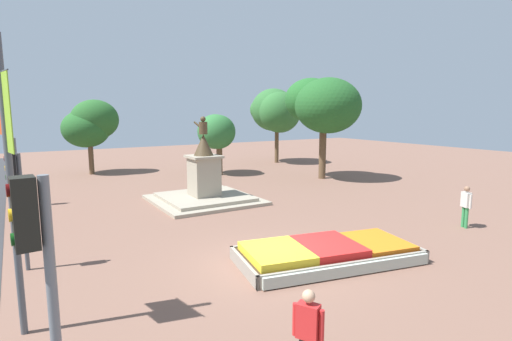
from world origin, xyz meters
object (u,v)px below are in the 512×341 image
banner_pole (10,175)px  traffic_light_near_crossing (41,282)px  traffic_light_mid_block (17,191)px  pedestrian_with_handbag (309,332)px  traffic_light_far_corner (13,159)px  statue_monument (204,185)px  pedestrian_crossing_plaza (466,204)px  flower_planter (326,254)px

banner_pole → traffic_light_near_crossing: bearing=-86.7°
traffic_light_mid_block → pedestrian_with_handbag: traffic_light_mid_block is taller
traffic_light_near_crossing → traffic_light_mid_block: traffic_light_near_crossing is taller
pedestrian_with_handbag → traffic_light_far_corner: bearing=103.1°
statue_monument → pedestrian_crossing_plaza: bearing=-54.2°
statue_monument → traffic_light_mid_block: size_ratio=1.46×
statue_monument → traffic_light_far_corner: (-8.32, 3.76, 1.53)m
flower_planter → pedestrian_with_handbag: bearing=-134.2°
flower_planter → banner_pole: bearing=178.4°
flower_planter → traffic_light_far_corner: (-8.14, 13.42, 2.11)m
traffic_light_mid_block → pedestrian_with_handbag: bearing=-63.9°
banner_pole → pedestrian_with_handbag: bearing=-46.7°
pedestrian_with_handbag → pedestrian_crossing_plaza: pedestrian_with_handbag is taller
traffic_light_near_crossing → pedestrian_crossing_plaza: (15.14, 4.09, -1.79)m
traffic_light_mid_block → pedestrian_with_handbag: (4.05, -8.25, -1.43)m
traffic_light_near_crossing → banner_pole: 4.45m
traffic_light_far_corner → pedestrian_crossing_plaza: traffic_light_far_corner is taller
traffic_light_mid_block → traffic_light_near_crossing: bearing=-88.8°
traffic_light_near_crossing → traffic_light_mid_block: (-0.18, 8.27, -0.37)m
traffic_light_far_corner → traffic_light_near_crossing: bearing=-89.3°
flower_planter → statue_monument: (0.18, 9.66, 0.58)m
flower_planter → pedestrian_with_handbag: size_ratio=3.51×
traffic_light_mid_block → banner_pole: banner_pole is taller
statue_monument → traffic_light_far_corner: 9.26m
traffic_light_near_crossing → traffic_light_far_corner: 17.60m
traffic_light_mid_block → traffic_light_far_corner: traffic_light_mid_block is taller
traffic_light_near_crossing → pedestrian_with_handbag: (3.87, 0.02, -1.80)m
traffic_light_near_crossing → pedestrian_crossing_plaza: traffic_light_near_crossing is taller
traffic_light_near_crossing → banner_pole: bearing=93.3°
traffic_light_mid_block → banner_pole: (-0.08, -3.87, 1.00)m
flower_planter → traffic_light_near_crossing: traffic_light_near_crossing is taller
statue_monument → traffic_light_mid_block: statue_monument is taller
flower_planter → traffic_light_mid_block: size_ratio=1.74×
flower_planter → statue_monument: 9.68m
statue_monument → banner_pole: 12.86m
traffic_light_mid_block → traffic_light_far_corner: bearing=90.3°
statue_monument → banner_pole: (-8.35, -9.44, 2.56)m
pedestrian_crossing_plaza → traffic_light_near_crossing: bearing=-164.9°
traffic_light_near_crossing → statue_monument: bearing=59.7°
traffic_light_near_crossing → pedestrian_with_handbag: 4.27m
flower_planter → traffic_light_far_corner: bearing=121.2°
flower_planter → pedestrian_with_handbag: 5.84m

